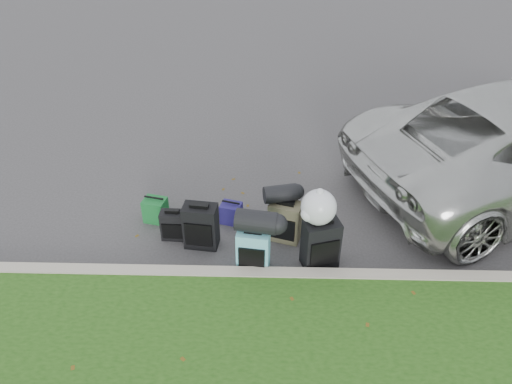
{
  "coord_description": "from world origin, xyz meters",
  "views": [
    {
      "loc": [
        0.05,
        -5.64,
        4.66
      ],
      "look_at": [
        -0.1,
        0.2,
        0.55
      ],
      "focal_mm": 35.0,
      "sensor_mm": 36.0,
      "label": 1
    }
  ],
  "objects_px": {
    "suitcase_small_black": "(174,225)",
    "suitcase_large_black_right": "(321,244)",
    "suitcase_teal": "(253,250)",
    "suitcase_large_black_left": "(201,226)",
    "tote_navy": "(231,213)",
    "tote_green": "(156,210)",
    "suitcase_olive": "(285,221)"
  },
  "relations": [
    {
      "from": "suitcase_large_black_right",
      "to": "tote_navy",
      "type": "distance_m",
      "value": 1.53
    },
    {
      "from": "suitcase_olive",
      "to": "tote_green",
      "type": "height_order",
      "value": "suitcase_olive"
    },
    {
      "from": "suitcase_large_black_right",
      "to": "tote_green",
      "type": "relative_size",
      "value": 1.91
    },
    {
      "from": "tote_green",
      "to": "tote_navy",
      "type": "relative_size",
      "value": 1.16
    },
    {
      "from": "suitcase_small_black",
      "to": "suitcase_large_black_right",
      "type": "xyz_separation_m",
      "value": [
        2.02,
        -0.5,
        0.13
      ]
    },
    {
      "from": "suitcase_small_black",
      "to": "tote_navy",
      "type": "bearing_deg",
      "value": 28.36
    },
    {
      "from": "suitcase_teal",
      "to": "suitcase_olive",
      "type": "bearing_deg",
      "value": 62.29
    },
    {
      "from": "suitcase_large_black_right",
      "to": "tote_green",
      "type": "xyz_separation_m",
      "value": [
        -2.36,
        0.9,
        -0.17
      ]
    },
    {
      "from": "suitcase_teal",
      "to": "suitcase_large_black_right",
      "type": "bearing_deg",
      "value": 12.67
    },
    {
      "from": "suitcase_olive",
      "to": "tote_green",
      "type": "bearing_deg",
      "value": -173.8
    },
    {
      "from": "suitcase_small_black",
      "to": "suitcase_large_black_left",
      "type": "distance_m",
      "value": 0.45
    },
    {
      "from": "suitcase_teal",
      "to": "suitcase_large_black_right",
      "type": "xyz_separation_m",
      "value": [
        0.88,
        0.08,
        0.05
      ]
    },
    {
      "from": "suitcase_large_black_left",
      "to": "suitcase_olive",
      "type": "distance_m",
      "value": 1.18
    },
    {
      "from": "suitcase_olive",
      "to": "tote_navy",
      "type": "xyz_separation_m",
      "value": [
        -0.79,
        0.36,
        -0.14
      ]
    },
    {
      "from": "suitcase_large_black_right",
      "to": "tote_green",
      "type": "height_order",
      "value": "suitcase_large_black_right"
    },
    {
      "from": "suitcase_teal",
      "to": "tote_navy",
      "type": "relative_size",
      "value": 1.89
    },
    {
      "from": "suitcase_large_black_left",
      "to": "suitcase_large_black_right",
      "type": "xyz_separation_m",
      "value": [
        1.61,
        -0.35,
        0.02
      ]
    },
    {
      "from": "suitcase_large_black_left",
      "to": "tote_green",
      "type": "bearing_deg",
      "value": 151.06
    },
    {
      "from": "suitcase_teal",
      "to": "tote_navy",
      "type": "height_order",
      "value": "suitcase_teal"
    },
    {
      "from": "tote_green",
      "to": "suitcase_large_black_right",
      "type": "bearing_deg",
      "value": -7.87
    },
    {
      "from": "suitcase_olive",
      "to": "tote_green",
      "type": "distance_m",
      "value": 1.95
    },
    {
      "from": "suitcase_large_black_left",
      "to": "suitcase_small_black",
      "type": "bearing_deg",
      "value": 167.49
    },
    {
      "from": "tote_green",
      "to": "suitcase_large_black_left",
      "type": "bearing_deg",
      "value": -23.08
    },
    {
      "from": "suitcase_olive",
      "to": "suitcase_teal",
      "type": "distance_m",
      "value": 0.74
    },
    {
      "from": "suitcase_large_black_left",
      "to": "tote_navy",
      "type": "distance_m",
      "value": 0.68
    },
    {
      "from": "tote_green",
      "to": "tote_navy",
      "type": "distance_m",
      "value": 1.13
    },
    {
      "from": "suitcase_small_black",
      "to": "tote_green",
      "type": "relative_size",
      "value": 1.22
    },
    {
      "from": "suitcase_olive",
      "to": "suitcase_small_black",
      "type": "bearing_deg",
      "value": -161.77
    },
    {
      "from": "suitcase_large_black_right",
      "to": "suitcase_teal",
      "type": "bearing_deg",
      "value": 169.05
    },
    {
      "from": "suitcase_small_black",
      "to": "suitcase_large_black_right",
      "type": "relative_size",
      "value": 0.64
    },
    {
      "from": "suitcase_small_black",
      "to": "tote_green",
      "type": "height_order",
      "value": "suitcase_small_black"
    },
    {
      "from": "suitcase_olive",
      "to": "suitcase_large_black_right",
      "type": "relative_size",
      "value": 0.86
    }
  ]
}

